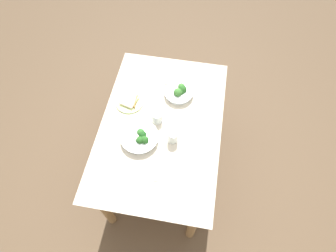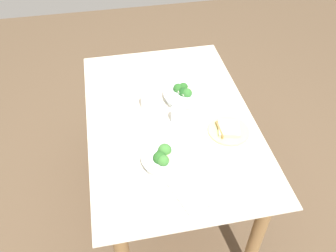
# 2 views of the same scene
# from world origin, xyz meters

# --- Properties ---
(ground_plane) EXTENTS (6.00, 6.00, 0.00)m
(ground_plane) POSITION_xyz_m (0.00, 0.00, 0.00)
(ground_plane) COLOR brown
(dining_table) EXTENTS (1.36, 0.90, 0.78)m
(dining_table) POSITION_xyz_m (0.00, 0.00, 0.65)
(dining_table) COLOR beige
(dining_table) RESTS_ON ground_plane
(broccoli_bowl_far) EXTENTS (0.27, 0.27, 0.09)m
(broccoli_bowl_far) POSITION_xyz_m (-0.14, 0.12, 0.81)
(broccoli_bowl_far) COLOR white
(broccoli_bowl_far) RESTS_ON dining_table
(broccoli_bowl_near) EXTENTS (0.23, 0.23, 0.09)m
(broccoli_bowl_near) POSITION_xyz_m (0.31, -0.09, 0.81)
(broccoli_bowl_near) COLOR white
(broccoli_bowl_near) RESTS_ON dining_table
(bread_side_plate) EXTENTS (0.22, 0.22, 0.03)m
(bread_side_plate) POSITION_xyz_m (0.16, 0.28, 0.79)
(bread_side_plate) COLOR #B7D684
(bread_side_plate) RESTS_ON dining_table
(water_glass_center) EXTENTS (0.07, 0.07, 0.10)m
(water_glass_center) POSITION_xyz_m (-0.11, -0.11, 0.83)
(water_glass_center) COLOR silver
(water_glass_center) RESTS_ON dining_table
(water_glass_side) EXTENTS (0.08, 0.08, 0.09)m
(water_glass_side) POSITION_xyz_m (0.04, 0.04, 0.83)
(water_glass_side) COLOR silver
(water_glass_side) RESTS_ON dining_table
(fork_by_far_bowl) EXTENTS (0.02, 0.11, 0.00)m
(fork_by_far_bowl) POSITION_xyz_m (-0.43, -0.08, 0.78)
(fork_by_far_bowl) COLOR #B7B7BC
(fork_by_far_bowl) RESTS_ON dining_table
(fork_by_near_bowl) EXTENTS (0.10, 0.05, 0.00)m
(fork_by_near_bowl) POSITION_xyz_m (-0.01, -0.02, 0.78)
(fork_by_near_bowl) COLOR #B7B7BC
(fork_by_near_bowl) RESTS_ON dining_table
(table_knife_left) EXTENTS (0.13, 0.14, 0.00)m
(table_knife_left) POSITION_xyz_m (0.55, 0.11, 0.78)
(table_knife_left) COLOR #B7B7BC
(table_knife_left) RESTS_ON dining_table
(napkin_folded_upper) EXTENTS (0.23, 0.20, 0.01)m
(napkin_folded_upper) POSITION_xyz_m (0.50, -0.00, 0.78)
(napkin_folded_upper) COLOR #B1A997
(napkin_folded_upper) RESTS_ON dining_table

